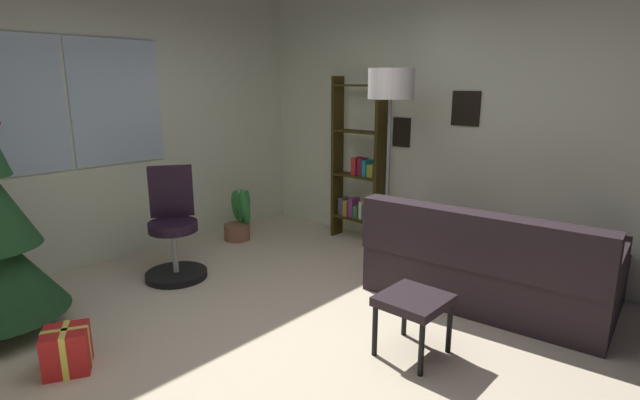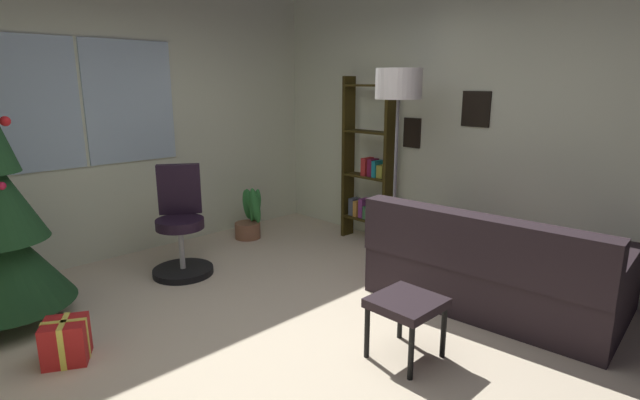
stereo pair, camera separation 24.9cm
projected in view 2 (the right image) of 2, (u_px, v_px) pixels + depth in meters
The scene contains 10 objects.
ground_plane at pixel (288, 347), 3.45m from camera, with size 4.68×5.09×0.10m, color beige.
wall_back_with_windows at pixel (116, 116), 4.89m from camera, with size 4.68×0.12×2.88m.
wall_right_with_frames at pixel (473, 118), 4.72m from camera, with size 0.12×5.09×2.88m.
couch at pixel (511, 270), 3.98m from camera, with size 1.82×1.95×0.83m.
footstool at pixel (406, 307), 3.16m from camera, with size 0.42×0.41×0.42m.
gift_box_red at pixel (66, 341), 3.16m from camera, with size 0.35×0.34×0.29m.
office_chair at pixel (181, 231), 4.59m from camera, with size 0.57×0.59×1.03m.
bookshelf at pixel (369, 171), 5.44m from camera, with size 0.18×0.64×1.84m.
floor_lamp at pixel (398, 94), 4.53m from camera, with size 0.43×0.43×1.90m.
potted_plant at pixel (251, 217), 5.69m from camera, with size 0.36×0.36×0.62m.
Camera 2 is at (-2.00, -2.39, 1.77)m, focal length 27.37 mm.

